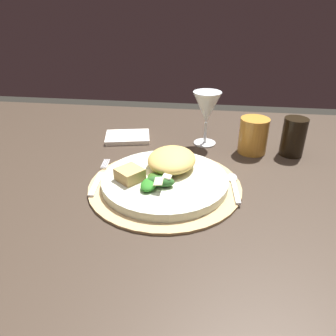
{
  "coord_description": "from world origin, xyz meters",
  "views": [
    {
      "loc": [
        0.11,
        -0.63,
        1.11
      ],
      "look_at": [
        0.03,
        0.02,
        0.75
      ],
      "focal_mm": 34.67,
      "sensor_mm": 36.0,
      "label": 1
    }
  ],
  "objects_px": {
    "dining_table": "(157,233)",
    "spoon": "(233,183)",
    "dark_tumbler": "(293,137)",
    "amber_tumbler": "(253,136)",
    "napkin": "(128,137)",
    "dinner_plate": "(165,181)",
    "fork": "(99,178)",
    "wine_glass": "(207,109)"
  },
  "relations": [
    {
      "from": "fork",
      "to": "wine_glass",
      "type": "relative_size",
      "value": 1.12
    },
    {
      "from": "fork",
      "to": "wine_glass",
      "type": "xyz_separation_m",
      "value": [
        0.23,
        0.24,
        0.09
      ]
    },
    {
      "from": "dark_tumbler",
      "to": "dinner_plate",
      "type": "bearing_deg",
      "value": -146.11
    },
    {
      "from": "dinner_plate",
      "to": "spoon",
      "type": "xyz_separation_m",
      "value": [
        0.15,
        0.02,
        -0.01
      ]
    },
    {
      "from": "dinner_plate",
      "to": "napkin",
      "type": "distance_m",
      "value": 0.29
    },
    {
      "from": "amber_tumbler",
      "to": "napkin",
      "type": "bearing_deg",
      "value": 173.23
    },
    {
      "from": "dining_table",
      "to": "dinner_plate",
      "type": "height_order",
      "value": "dinner_plate"
    },
    {
      "from": "napkin",
      "to": "dark_tumbler",
      "type": "bearing_deg",
      "value": -5.57
    },
    {
      "from": "spoon",
      "to": "dark_tumbler",
      "type": "bearing_deg",
      "value": 49.5
    },
    {
      "from": "dining_table",
      "to": "spoon",
      "type": "distance_m",
      "value": 0.24
    },
    {
      "from": "fork",
      "to": "spoon",
      "type": "height_order",
      "value": "spoon"
    },
    {
      "from": "wine_glass",
      "to": "spoon",
      "type": "bearing_deg",
      "value": -72.57
    },
    {
      "from": "napkin",
      "to": "amber_tumbler",
      "type": "distance_m",
      "value": 0.36
    },
    {
      "from": "dining_table",
      "to": "napkin",
      "type": "distance_m",
      "value": 0.3
    },
    {
      "from": "spoon",
      "to": "napkin",
      "type": "height_order",
      "value": "same"
    },
    {
      "from": "dining_table",
      "to": "fork",
      "type": "xyz_separation_m",
      "value": [
        -0.13,
        -0.03,
        0.17
      ]
    },
    {
      "from": "dinner_plate",
      "to": "dark_tumbler",
      "type": "xyz_separation_m",
      "value": [
        0.31,
        0.21,
        0.03
      ]
    },
    {
      "from": "dining_table",
      "to": "dark_tumbler",
      "type": "distance_m",
      "value": 0.43
    },
    {
      "from": "fork",
      "to": "spoon",
      "type": "relative_size",
      "value": 1.34
    },
    {
      "from": "wine_glass",
      "to": "dark_tumbler",
      "type": "relative_size",
      "value": 1.49
    },
    {
      "from": "fork",
      "to": "dark_tumbler",
      "type": "relative_size",
      "value": 1.66
    },
    {
      "from": "dinner_plate",
      "to": "wine_glass",
      "type": "distance_m",
      "value": 0.27
    },
    {
      "from": "amber_tumbler",
      "to": "fork",
      "type": "bearing_deg",
      "value": -150.04
    },
    {
      "from": "dinner_plate",
      "to": "amber_tumbler",
      "type": "relative_size",
      "value": 2.92
    },
    {
      "from": "amber_tumbler",
      "to": "dark_tumbler",
      "type": "xyz_separation_m",
      "value": [
        0.1,
        -0.0,
        0.0
      ]
    },
    {
      "from": "dinner_plate",
      "to": "spoon",
      "type": "bearing_deg",
      "value": 8.32
    },
    {
      "from": "fork",
      "to": "napkin",
      "type": "xyz_separation_m",
      "value": [
        0.01,
        0.25,
        -0.0
      ]
    },
    {
      "from": "fork",
      "to": "amber_tumbler",
      "type": "distance_m",
      "value": 0.41
    },
    {
      "from": "dark_tumbler",
      "to": "wine_glass",
      "type": "bearing_deg",
      "value": 170.12
    },
    {
      "from": "wine_glass",
      "to": "dinner_plate",
      "type": "bearing_deg",
      "value": -107.85
    },
    {
      "from": "dinner_plate",
      "to": "napkin",
      "type": "bearing_deg",
      "value": 120.29
    },
    {
      "from": "napkin",
      "to": "amber_tumbler",
      "type": "relative_size",
      "value": 1.34
    },
    {
      "from": "wine_glass",
      "to": "fork",
      "type": "bearing_deg",
      "value": -133.48
    },
    {
      "from": "dining_table",
      "to": "spoon",
      "type": "height_order",
      "value": "spoon"
    },
    {
      "from": "fork",
      "to": "spoon",
      "type": "distance_m",
      "value": 0.3
    },
    {
      "from": "wine_glass",
      "to": "amber_tumbler",
      "type": "relative_size",
      "value": 1.58
    },
    {
      "from": "dining_table",
      "to": "dark_tumbler",
      "type": "bearing_deg",
      "value": 28.19
    },
    {
      "from": "dinner_plate",
      "to": "dining_table",
      "type": "bearing_deg",
      "value": 133.04
    },
    {
      "from": "fork",
      "to": "napkin",
      "type": "bearing_deg",
      "value": 88.8
    },
    {
      "from": "napkin",
      "to": "fork",
      "type": "bearing_deg",
      "value": -91.2
    },
    {
      "from": "dining_table",
      "to": "fork",
      "type": "height_order",
      "value": "fork"
    },
    {
      "from": "fork",
      "to": "wine_glass",
      "type": "height_order",
      "value": "wine_glass"
    }
  ]
}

